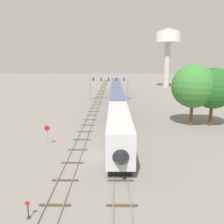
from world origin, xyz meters
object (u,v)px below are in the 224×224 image
object	(u,v)px
switch_stand	(28,212)
trackside_tree_mid	(213,88)
stop_sign	(47,132)
signal_gantry	(109,82)
trackside_tree_left	(193,86)
passenger_train	(116,96)
water_tower	(168,41)

from	to	relation	value
switch_stand	trackside_tree_mid	distance (m)	35.94
switch_stand	stop_sign	world-z (taller)	stop_sign
signal_gantry	stop_sign	world-z (taller)	signal_gantry
switch_stand	signal_gantry	bearing A→B (deg)	84.86
switch_stand	trackside_tree_left	bearing A→B (deg)	51.38
stop_sign	passenger_train	bearing A→B (deg)	71.19
passenger_train	water_tower	world-z (taller)	water_tower
switch_stand	trackside_tree_mid	size ratio (longest dim) A/B	0.14
passenger_train	switch_stand	bearing A→B (deg)	-99.02
water_tower	switch_stand	size ratio (longest dim) A/B	17.52
switch_stand	stop_sign	xyz separation A→B (m)	(-2.90, 15.37, 1.35)
switch_stand	trackside_tree_mid	xyz separation A→B (m)	(24.22, 25.79, 6.34)
switch_stand	trackside_tree_left	distance (m)	33.77
trackside_tree_mid	stop_sign	bearing A→B (deg)	-158.99
passenger_train	trackside_tree_left	bearing A→B (deg)	-54.30
stop_sign	switch_stand	bearing A→B (deg)	-79.32
stop_sign	trackside_tree_mid	xyz separation A→B (m)	(27.12, 10.41, 4.99)
signal_gantry	water_tower	world-z (taller)	water_tower
signal_gantry	water_tower	xyz separation A→B (m)	(25.24, 34.88, 14.86)
water_tower	passenger_train	bearing A→B (deg)	-117.54
switch_stand	trackside_tree_left	size ratio (longest dim) A/B	0.13
passenger_train	trackside_tree_left	distance (m)	23.69
passenger_train	switch_stand	world-z (taller)	passenger_train
signal_gantry	stop_sign	bearing A→B (deg)	-101.36
trackside_tree_left	trackside_tree_mid	xyz separation A→B (m)	(3.56, -0.07, -0.38)
signal_gantry	stop_sign	size ratio (longest dim) A/B	4.20
signal_gantry	switch_stand	distance (m)	54.40
signal_gantry	trackside_tree_mid	bearing A→B (deg)	-55.47
switch_stand	water_tower	bearing A→B (deg)	71.28
stop_sign	trackside_tree_mid	size ratio (longest dim) A/B	0.27
passenger_train	trackside_tree_left	world-z (taller)	trackside_tree_left
trackside_tree_left	trackside_tree_mid	distance (m)	3.58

